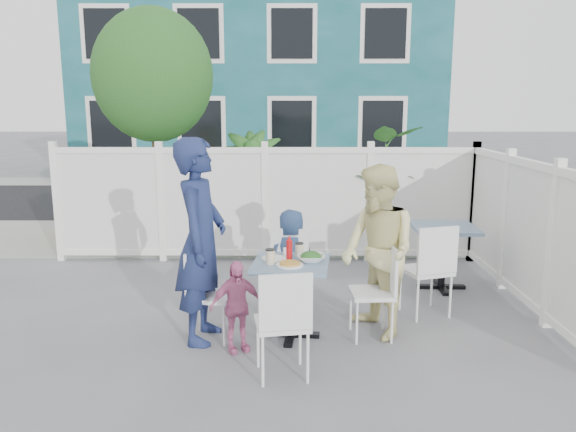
{
  "coord_description": "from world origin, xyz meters",
  "views": [
    {
      "loc": [
        0.44,
        -5.29,
        2.18
      ],
      "look_at": [
        0.43,
        0.15,
        1.09
      ],
      "focal_mm": 35.0,
      "sensor_mm": 36.0,
      "label": 1
    }
  ],
  "objects_px": {
    "main_table": "(291,279)",
    "chair_left": "(203,287)",
    "man": "(201,241)",
    "boy": "(291,257)",
    "chair_back": "(290,264)",
    "woman": "(378,252)",
    "toddler": "(236,306)",
    "spare_table": "(443,240)",
    "chair_near": "(284,317)",
    "utility_cabinet": "(85,197)",
    "chair_right": "(380,284)"
  },
  "relations": [
    {
      "from": "main_table",
      "to": "chair_left",
      "type": "relative_size",
      "value": 0.89
    },
    {
      "from": "man",
      "to": "boy",
      "type": "xyz_separation_m",
      "value": [
        0.83,
        0.94,
        -0.42
      ]
    },
    {
      "from": "chair_left",
      "to": "boy",
      "type": "bearing_deg",
      "value": 145.19
    },
    {
      "from": "chair_left",
      "to": "chair_back",
      "type": "height_order",
      "value": "chair_back"
    },
    {
      "from": "chair_left",
      "to": "man",
      "type": "xyz_separation_m",
      "value": [
        -0.01,
        -0.01,
        0.45
      ]
    },
    {
      "from": "chair_left",
      "to": "woman",
      "type": "distance_m",
      "value": 1.67
    },
    {
      "from": "main_table",
      "to": "chair_back",
      "type": "bearing_deg",
      "value": 90.91
    },
    {
      "from": "toddler",
      "to": "spare_table",
      "type": "bearing_deg",
      "value": 12.85
    },
    {
      "from": "chair_back",
      "to": "boy",
      "type": "distance_m",
      "value": 0.17
    },
    {
      "from": "spare_table",
      "to": "chair_near",
      "type": "bearing_deg",
      "value": -129.27
    },
    {
      "from": "chair_back",
      "to": "chair_near",
      "type": "relative_size",
      "value": 0.94
    },
    {
      "from": "man",
      "to": "woman",
      "type": "bearing_deg",
      "value": -80.28
    },
    {
      "from": "main_table",
      "to": "chair_near",
      "type": "bearing_deg",
      "value": -93.94
    },
    {
      "from": "utility_cabinet",
      "to": "boy",
      "type": "xyz_separation_m",
      "value": [
        3.47,
        -3.36,
        -0.11
      ]
    },
    {
      "from": "boy",
      "to": "toddler",
      "type": "xyz_separation_m",
      "value": [
        -0.49,
        -1.21,
        -0.12
      ]
    },
    {
      "from": "woman",
      "to": "main_table",
      "type": "bearing_deg",
      "value": -109.38
    },
    {
      "from": "spare_table",
      "to": "chair_left",
      "type": "height_order",
      "value": "chair_left"
    },
    {
      "from": "spare_table",
      "to": "woman",
      "type": "height_order",
      "value": "woman"
    },
    {
      "from": "main_table",
      "to": "chair_near",
      "type": "xyz_separation_m",
      "value": [
        -0.06,
        -0.86,
        -0.04
      ]
    },
    {
      "from": "main_table",
      "to": "chair_right",
      "type": "relative_size",
      "value": 0.86
    },
    {
      "from": "chair_right",
      "to": "boy",
      "type": "distance_m",
      "value": 1.22
    },
    {
      "from": "chair_back",
      "to": "chair_near",
      "type": "distance_m",
      "value": 1.59
    },
    {
      "from": "spare_table",
      "to": "chair_near",
      "type": "distance_m",
      "value": 2.95
    },
    {
      "from": "chair_right",
      "to": "chair_back",
      "type": "distance_m",
      "value": 1.11
    },
    {
      "from": "chair_left",
      "to": "toddler",
      "type": "relative_size",
      "value": 1.03
    },
    {
      "from": "spare_table",
      "to": "man",
      "type": "distance_m",
      "value": 3.04
    },
    {
      "from": "main_table",
      "to": "woman",
      "type": "height_order",
      "value": "woman"
    },
    {
      "from": "chair_left",
      "to": "main_table",
      "type": "bearing_deg",
      "value": 99.55
    },
    {
      "from": "chair_right",
      "to": "chair_near",
      "type": "distance_m",
      "value": 1.25
    },
    {
      "from": "main_table",
      "to": "boy",
      "type": "xyz_separation_m",
      "value": [
        0.01,
        0.89,
        -0.04
      ]
    },
    {
      "from": "spare_table",
      "to": "toddler",
      "type": "relative_size",
      "value": 0.92
    },
    {
      "from": "man",
      "to": "spare_table",
      "type": "bearing_deg",
      "value": -54.69
    },
    {
      "from": "toddler",
      "to": "main_table",
      "type": "bearing_deg",
      "value": 8.66
    },
    {
      "from": "spare_table",
      "to": "utility_cabinet",
      "type": "bearing_deg",
      "value": 151.81
    },
    {
      "from": "spare_table",
      "to": "chair_left",
      "type": "distance_m",
      "value": 3.01
    },
    {
      "from": "utility_cabinet",
      "to": "main_table",
      "type": "distance_m",
      "value": 5.48
    },
    {
      "from": "boy",
      "to": "man",
      "type": "bearing_deg",
      "value": 28.43
    },
    {
      "from": "utility_cabinet",
      "to": "chair_right",
      "type": "bearing_deg",
      "value": -54.34
    },
    {
      "from": "chair_left",
      "to": "woman",
      "type": "xyz_separation_m",
      "value": [
        1.64,
        0.09,
        0.32
      ]
    },
    {
      "from": "chair_right",
      "to": "man",
      "type": "height_order",
      "value": "man"
    },
    {
      "from": "chair_right",
      "to": "chair_back",
      "type": "xyz_separation_m",
      "value": [
        -0.85,
        0.72,
        -0.01
      ]
    },
    {
      "from": "chair_near",
      "to": "woman",
      "type": "relative_size",
      "value": 0.56
    },
    {
      "from": "chair_back",
      "to": "chair_near",
      "type": "height_order",
      "value": "chair_near"
    },
    {
      "from": "spare_table",
      "to": "toddler",
      "type": "bearing_deg",
      "value": -142.91
    },
    {
      "from": "chair_near",
      "to": "woman",
      "type": "bearing_deg",
      "value": 36.96
    },
    {
      "from": "utility_cabinet",
      "to": "chair_back",
      "type": "xyz_separation_m",
      "value": [
        3.45,
        -3.53,
        -0.14
      ]
    },
    {
      "from": "chair_back",
      "to": "toddler",
      "type": "bearing_deg",
      "value": 69.78
    },
    {
      "from": "utility_cabinet",
      "to": "toddler",
      "type": "xyz_separation_m",
      "value": [
        2.98,
        -4.57,
        -0.22
      ]
    },
    {
      "from": "chair_back",
      "to": "boy",
      "type": "xyz_separation_m",
      "value": [
        0.02,
        0.17,
        0.03
      ]
    },
    {
      "from": "utility_cabinet",
      "to": "boy",
      "type": "relative_size",
      "value": 1.2
    }
  ]
}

